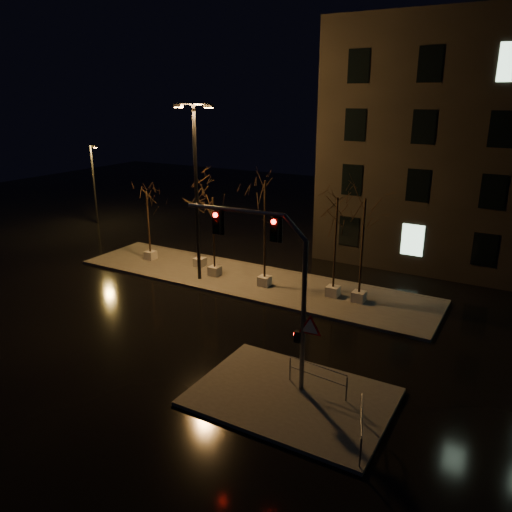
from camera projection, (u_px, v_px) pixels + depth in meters
The scene contains 14 objects.
ground at pixel (185, 319), 24.56m from camera, with size 90.00×90.00×0.00m, color black.
median at pixel (248, 280), 29.48m from camera, with size 22.00×5.00×0.15m, color #47443F.
sidewalk_corner at pixel (291, 397), 18.09m from camera, with size 7.00×5.00×0.15m, color #47443F.
tree_0 at pixel (147, 207), 31.93m from camera, with size 1.80×1.80×4.67m.
tree_1 at pixel (198, 202), 30.37m from camera, with size 1.80×1.80×5.45m.
tree_2 at pixel (213, 215), 28.96m from camera, with size 1.80×1.80×4.88m.
tree_3 at pixel (265, 205), 27.02m from camera, with size 1.80×1.80×6.17m.
tree_4 at pixel (336, 220), 25.68m from camera, with size 1.80×1.80×5.55m.
tree_5 at pixel (364, 223), 24.94m from camera, with size 1.80×1.80×5.64m.
traffic_signal_mast at pixel (276, 275), 17.58m from camera, with size 5.38×0.48×6.57m.
streetlight_main at pixel (196, 182), 27.76m from camera, with size 2.48×0.29×9.96m.
streetlight_far at pixel (94, 181), 41.71m from camera, with size 1.27×0.60×6.65m.
guard_rail_a at pixel (317, 374), 18.17m from camera, with size 2.39×0.29×1.03m.
guard_rail_b at pixel (361, 424), 15.41m from camera, with size 0.73×2.15×1.07m.
Camera 1 is at (14.18, -17.70, 10.52)m, focal length 35.00 mm.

